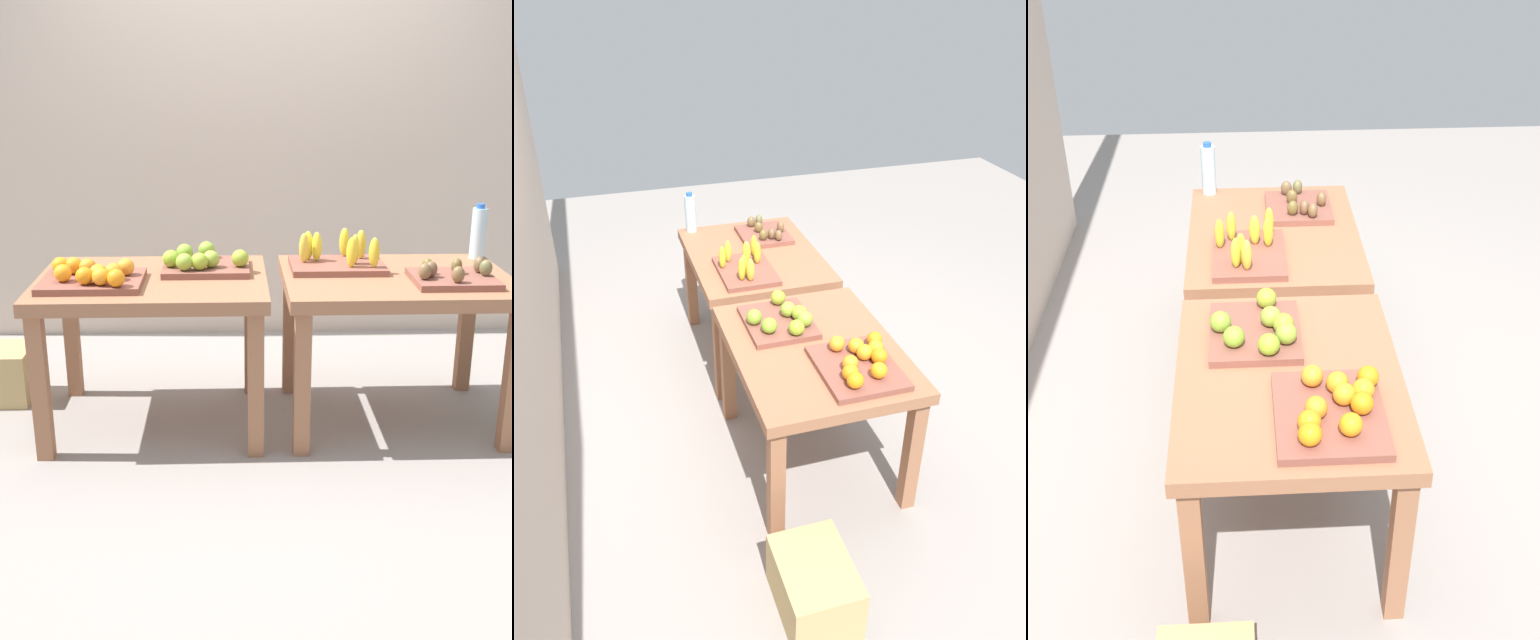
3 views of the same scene
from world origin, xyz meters
TOP-DOWN VIEW (x-y plane):
  - ground_plane at (0.00, 0.00)m, footprint 8.00×8.00m
  - display_table_left at (-0.56, 0.00)m, footprint 1.04×0.80m
  - display_table_right at (0.56, 0.00)m, footprint 1.04×0.80m
  - orange_bin at (-0.81, -0.13)m, footprint 0.44×0.37m
  - apple_bin at (-0.33, 0.10)m, footprint 0.42×0.35m
  - banana_crate at (0.30, 0.13)m, footprint 0.44×0.32m
  - kiwi_bin at (0.78, -0.14)m, footprint 0.36×0.32m
  - water_bottle at (1.03, 0.31)m, footprint 0.07×0.07m
  - watermelon_pile at (1.45, -0.26)m, footprint 0.65×0.68m
  - cardboard_produce_box at (-1.43, 0.30)m, footprint 0.40×0.30m

SIDE VIEW (x-z plane):
  - ground_plane at x=0.00m, z-range 0.00..0.00m
  - watermelon_pile at x=1.45m, z-range 0.00..0.26m
  - cardboard_produce_box at x=-1.43m, z-range 0.00..0.27m
  - display_table_left at x=-0.56m, z-range 0.26..0.98m
  - display_table_right at x=0.56m, z-range 0.26..0.98m
  - kiwi_bin at x=0.78m, z-range 0.70..0.80m
  - orange_bin at x=-0.81m, z-range 0.71..0.82m
  - apple_bin at x=-0.33m, z-range 0.71..0.82m
  - banana_crate at x=0.30m, z-range 0.68..0.85m
  - water_bottle at x=1.03m, z-range 0.72..0.99m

